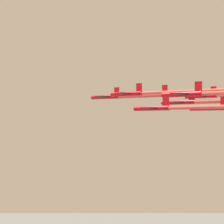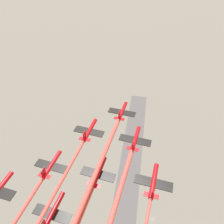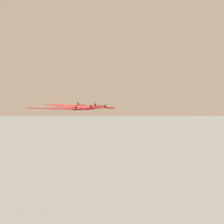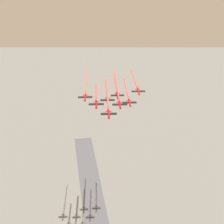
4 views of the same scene
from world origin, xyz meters
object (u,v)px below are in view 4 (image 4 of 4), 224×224
Objects in this scene: jet_0 at (109,114)px; jet_5 at (85,97)px; jet_3 at (130,103)px; jet_1 at (120,105)px; jet_7 at (117,95)px; jet_4 at (108,100)px; jet_2 at (96,104)px; jet_6 at (138,91)px.

jet_5 is (19.88, -20.59, 0.13)m from jet_0.
jet_3 is at bearing -120.47° from jet_0.
jet_1 is (-4.17, -13.69, 0.19)m from jet_0.
jet_1 is at bearing 90.00° from jet_7.
jet_4 is 1.00× the size of jet_5.
jet_5 is at bearing 0.00° from jet_3.
jet_1 reaches higher than jet_7.
jet_0 is at bearing 120.47° from jet_5.
jet_3 is 1.00× the size of jet_4.
jet_4 is 1.00× the size of jet_7.
jet_0 is 1.00× the size of jet_3.
jet_5 is (14.11, 3.40, 2.36)m from jet_4.
jet_5 reaches higher than jet_0.
jet_1 is 14.52m from jet_2.
jet_7 is (9.94, -10.29, 0.01)m from jet_3.
jet_5 is at bearing 0.00° from jet_4.
jet_3 is at bearing -180.00° from jet_5.
jet_5 is (9.94, -10.29, -0.52)m from jet_2.
jet_3 is at bearing -150.46° from jet_2.
jet_0 is 28.93m from jet_3.
jet_4 is 14.70m from jet_5.
jet_0 is 24.77m from jet_4.
jet_2 reaches higher than jet_3.
jet_4 is at bearing -59.53° from jet_1.
jet_1 is 1.00× the size of jet_6.
jet_6 is at bearing -120.47° from jet_1.
jet_6 is (-8.33, -27.38, -1.65)m from jet_1.
jet_0 is 28.62m from jet_5.
jet_2 is 14.60m from jet_4.
jet_7 is (1.61, -37.67, -4.25)m from jet_0.
jet_3 is at bearing 59.53° from jet_6.
jet_4 is at bearing 29.54° from jet_6.
jet_5 is at bearing -29.54° from jet_1.
jet_2 is 1.00× the size of jet_5.
jet_4 is (-4.17, -13.69, -2.88)m from jet_2.
jet_5 is 1.00× the size of jet_6.
jet_1 is 1.00× the size of jet_7.
jet_1 reaches higher than jet_3.
jet_3 is 1.00× the size of jet_5.
jet_0 is 1.00× the size of jet_4.
jet_2 is at bearing 40.36° from jet_6.
jet_1 is at bearing 59.53° from jet_6.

